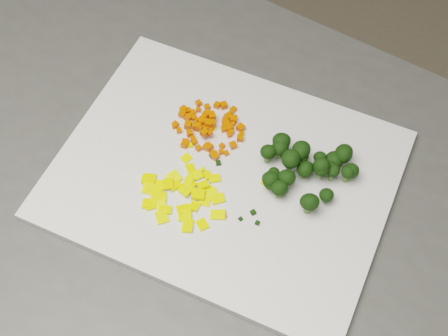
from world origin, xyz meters
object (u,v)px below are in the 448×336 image
(cutting_board, at_px, (224,174))
(carrot_pile, at_px, (208,124))
(broccoli_pile, at_px, (307,168))
(counter_block, at_px, (196,293))
(pepper_pile, at_px, (185,189))

(cutting_board, xyz_separation_m, carrot_pile, (-0.04, 0.06, 0.02))
(cutting_board, relative_size, broccoli_pile, 3.75)
(carrot_pile, distance_m, broccoli_pile, 0.15)
(counter_block, height_order, pepper_pile, pepper_pile)
(counter_block, xyz_separation_m, broccoli_pile, (0.16, 0.03, 0.49))
(broccoli_pile, bearing_deg, carrot_pile, 163.71)
(cutting_board, relative_size, carrot_pile, 4.50)
(counter_block, height_order, cutting_board, cutting_board)
(cutting_board, bearing_deg, pepper_pile, -133.93)
(counter_block, xyz_separation_m, pepper_pile, (0.01, -0.03, 0.47))
(cutting_board, xyz_separation_m, broccoli_pile, (0.10, 0.02, 0.03))
(cutting_board, xyz_separation_m, pepper_pile, (-0.04, -0.04, 0.01))
(cutting_board, bearing_deg, carrot_pile, 123.33)
(carrot_pile, bearing_deg, counter_block, -101.48)
(counter_block, distance_m, pepper_pile, 0.47)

